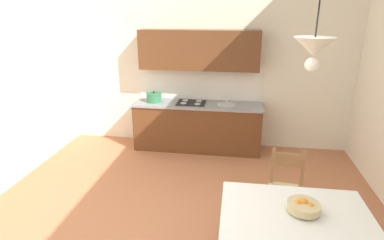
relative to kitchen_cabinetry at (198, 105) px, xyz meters
name	(u,v)px	position (x,y,z in m)	size (l,w,h in m)	color
wall_back	(206,33)	(0.10, 0.33, 1.28)	(5.98, 0.12, 4.27)	silver
kitchen_cabinetry	(198,105)	(0.00, 0.00, 0.00)	(2.38, 0.63, 2.20)	brown
dining_table	(295,226)	(1.33, -3.03, -0.22)	(1.39, 1.04, 0.75)	brown
dining_chair_kitchen_side	(286,190)	(1.38, -2.09, -0.41)	(0.45, 0.45, 0.93)	#D1BC89
fruit_bowl	(303,206)	(1.39, -2.97, -0.04)	(0.30, 0.30, 0.12)	tan
pendant_lamp	(314,48)	(1.30, -3.01, 1.40)	(0.32, 0.32, 0.81)	black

